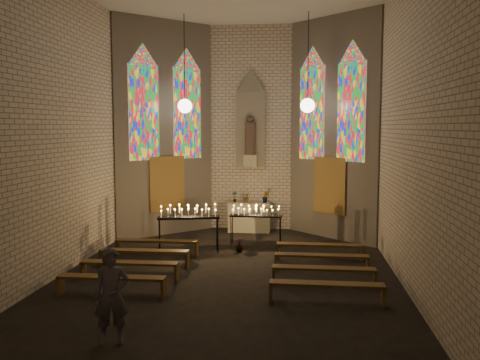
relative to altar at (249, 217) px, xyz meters
name	(u,v)px	position (x,y,z in m)	size (l,w,h in m)	color
floor	(228,276)	(0.00, -5.45, -0.50)	(12.00, 12.00, 0.00)	black
room	(243,121)	(0.00, -2.08, 3.22)	(8.22, 12.43, 7.00)	beige
altar	(249,217)	(0.00, 0.00, 0.00)	(1.40, 0.60, 1.00)	beige
flower_vase_left	(235,197)	(-0.50, 0.01, 0.69)	(0.20, 0.13, 0.38)	#4C723F
flower_vase_center	(247,197)	(-0.09, -0.05, 0.68)	(0.32, 0.28, 0.36)	#4C723F
flower_vase_right	(265,197)	(0.55, -0.02, 0.70)	(0.22, 0.18, 0.41)	#4C723F
aisle_flower_pot	(239,245)	(-0.01, -3.01, -0.30)	(0.22, 0.22, 0.40)	#4C723F
votive_stand_left	(188,214)	(-1.43, -3.19, 0.60)	(1.79, 0.79, 1.28)	black
votive_stand_right	(256,213)	(0.39, -2.10, 0.49)	(1.58, 0.43, 1.15)	black
pew_left_0	(157,243)	(-2.23, -3.68, -0.14)	(2.29, 0.34, 0.44)	#513817
pew_right_0	(320,247)	(2.23, -3.68, -0.14)	(2.29, 0.34, 0.44)	#513817
pew_left_1	(144,253)	(-2.23, -4.88, -0.14)	(2.29, 0.34, 0.44)	#513817
pew_right_1	(322,258)	(2.23, -4.88, -0.14)	(2.29, 0.34, 0.44)	#513817
pew_left_2	(129,265)	(-2.23, -6.08, -0.14)	(2.29, 0.34, 0.44)	#513817
pew_right_2	(324,271)	(2.23, -6.08, -0.14)	(2.29, 0.34, 0.44)	#513817
pew_left_3	(111,280)	(-2.23, -7.28, -0.14)	(2.29, 0.34, 0.44)	#513817
pew_right_3	(327,287)	(2.23, -7.28, -0.14)	(2.29, 0.34, 0.44)	#513817
visitor	(112,296)	(-1.37, -9.64, 0.30)	(0.58, 0.38, 1.60)	#45454E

